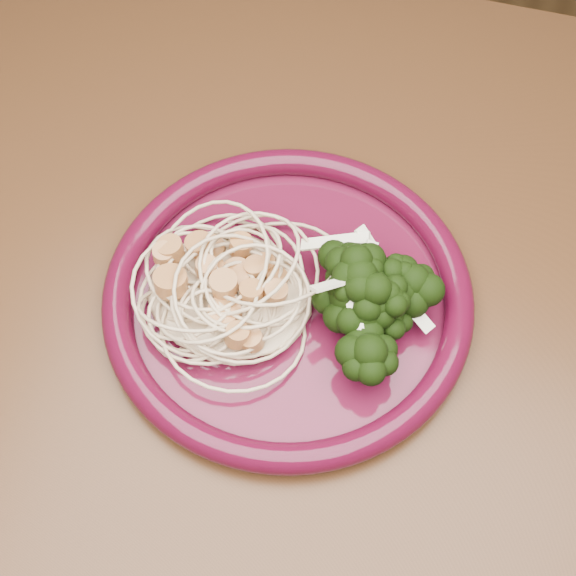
% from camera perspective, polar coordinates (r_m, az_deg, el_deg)
% --- Properties ---
extents(dining_table, '(1.20, 0.80, 0.75)m').
position_cam_1_polar(dining_table, '(0.64, 8.13, -10.38)').
color(dining_table, '#472814').
rests_on(dining_table, ground).
extents(dinner_plate, '(0.32, 0.32, 0.02)m').
position_cam_1_polar(dinner_plate, '(0.57, 0.00, -0.54)').
color(dinner_plate, '#460C20').
rests_on(dinner_plate, dining_table).
extents(spaghetti_pile, '(0.14, 0.13, 0.03)m').
position_cam_1_polar(spaghetti_pile, '(0.56, -4.18, -0.01)').
color(spaghetti_pile, beige).
rests_on(spaghetti_pile, dinner_plate).
extents(scallop_cluster, '(0.14, 0.14, 0.04)m').
position_cam_1_polar(scallop_cluster, '(0.53, -4.39, 1.77)').
color(scallop_cluster, '#C38143').
rests_on(scallop_cluster, spaghetti_pile).
extents(broccoli_pile, '(0.11, 0.15, 0.05)m').
position_cam_1_polar(broccoli_pile, '(0.55, 5.19, 0.44)').
color(broccoli_pile, black).
rests_on(broccoli_pile, dinner_plate).
extents(onion_garnish, '(0.08, 0.10, 0.04)m').
position_cam_1_polar(onion_garnish, '(0.53, 5.43, 2.10)').
color(onion_garnish, white).
rests_on(onion_garnish, broccoli_pile).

